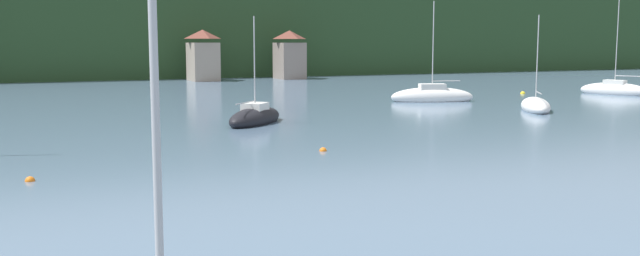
{
  "coord_description": "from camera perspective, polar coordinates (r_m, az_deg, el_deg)",
  "views": [
    {
      "loc": [
        -11.69,
        26.06,
        5.42
      ],
      "look_at": [
        0.0,
        52.19,
        1.83
      ],
      "focal_mm": 38.89,
      "sensor_mm": 36.0,
      "label": 1
    }
  ],
  "objects": [
    {
      "name": "shore_building_central",
      "position": [
        97.11,
        -9.61,
        5.86
      ],
      "size": [
        3.72,
        5.3,
        7.0
      ],
      "color": "gray",
      "rests_on": "ground_plane"
    },
    {
      "name": "sailboat_far_7",
      "position": [
        63.55,
        9.21,
        2.6
      ],
      "size": [
        7.79,
        4.46,
        9.46
      ],
      "rotation": [
        0.0,
        0.0,
        2.8
      ],
      "color": "white",
      "rests_on": "ground_plane"
    },
    {
      "name": "sailboat_far_10",
      "position": [
        46.06,
        -5.36,
        0.86
      ],
      "size": [
        6.02,
        6.23,
        7.46
      ],
      "rotation": [
        0.0,
        0.0,
        0.82
      ],
      "color": "black",
      "rests_on": "ground_plane"
    },
    {
      "name": "mooring_buoy_mid",
      "position": [
        34.4,
        0.26,
        -1.91
      ],
      "size": [
        0.37,
        0.37,
        0.37
      ],
      "primitive_type": "sphere",
      "color": "orange",
      "rests_on": "ground_plane"
    },
    {
      "name": "mooring_buoy_far",
      "position": [
        29.33,
        -22.75,
        -4.06
      ],
      "size": [
        0.38,
        0.38,
        0.38
      ],
      "primitive_type": "sphere",
      "color": "orange",
      "rests_on": "ground_plane"
    },
    {
      "name": "wooded_hillside",
      "position": [
        142.76,
        -18.19,
        7.34
      ],
      "size": [
        352.0,
        74.46,
        34.05
      ],
      "color": "#264223",
      "rests_on": "ground_plane"
    },
    {
      "name": "sailboat_far_9",
      "position": [
        57.18,
        17.31,
        1.72
      ],
      "size": [
        5.56,
        6.88,
        7.84
      ],
      "rotation": [
        0.0,
        0.0,
        0.98
      ],
      "color": "white",
      "rests_on": "ground_plane"
    },
    {
      "name": "sailboat_far_5",
      "position": [
        77.19,
        23.07,
        2.88
      ],
      "size": [
        4.36,
        7.28,
        10.38
      ],
      "rotation": [
        0.0,
        0.0,
        1.95
      ],
      "color": "white",
      "rests_on": "ground_plane"
    },
    {
      "name": "shore_building_eastcentral",
      "position": [
        100.79,
        -2.53,
        5.99
      ],
      "size": [
        3.71,
        4.72,
        6.97
      ],
      "color": "gray",
      "rests_on": "ground_plane"
    },
    {
      "name": "mooring_buoy_near",
      "position": [
        75.0,
        16.34,
        2.72
      ],
      "size": [
        0.51,
        0.51,
        0.51
      ],
      "primitive_type": "sphere",
      "color": "yellow",
      "rests_on": "ground_plane"
    }
  ]
}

